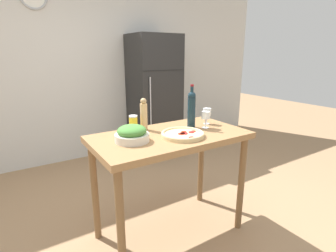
# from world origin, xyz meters

# --- Properties ---
(ground_plane) EXTENTS (14.00, 14.00, 0.00)m
(ground_plane) POSITION_xyz_m (0.00, 0.00, 0.00)
(ground_plane) COLOR #9E7A56
(wall_back) EXTENTS (6.40, 0.08, 2.60)m
(wall_back) POSITION_xyz_m (-0.00, 2.21, 1.30)
(wall_back) COLOR silver
(wall_back) RESTS_ON ground_plane
(refrigerator) EXTENTS (0.70, 0.64, 1.82)m
(refrigerator) POSITION_xyz_m (0.91, 1.86, 0.91)
(refrigerator) COLOR black
(refrigerator) RESTS_ON ground_plane
(prep_counter) EXTENTS (1.25, 0.67, 0.92)m
(prep_counter) POSITION_xyz_m (0.00, 0.00, 0.80)
(prep_counter) COLOR olive
(prep_counter) RESTS_ON ground_plane
(wine_bottle) EXTENTS (0.07, 0.07, 0.38)m
(wine_bottle) POSITION_xyz_m (0.26, 0.07, 1.08)
(wine_bottle) COLOR #142833
(wine_bottle) RESTS_ON prep_counter
(wine_glass_near) EXTENTS (0.07, 0.07, 0.15)m
(wine_glass_near) POSITION_xyz_m (0.36, -0.01, 1.02)
(wine_glass_near) COLOR silver
(wine_glass_near) RESTS_ON prep_counter
(wine_glass_far) EXTENTS (0.07, 0.07, 0.15)m
(wine_glass_far) POSITION_xyz_m (0.45, 0.09, 1.02)
(wine_glass_far) COLOR silver
(wine_glass_far) RESTS_ON prep_counter
(pepper_mill) EXTENTS (0.06, 0.06, 0.27)m
(pepper_mill) POSITION_xyz_m (-0.12, 0.22, 1.05)
(pepper_mill) COLOR tan
(pepper_mill) RESTS_ON prep_counter
(salad_bowl) EXTENTS (0.25, 0.25, 0.13)m
(salad_bowl) POSITION_xyz_m (-0.33, 0.00, 0.97)
(salad_bowl) COLOR silver
(salad_bowl) RESTS_ON prep_counter
(homemade_pizza) EXTENTS (0.34, 0.34, 0.04)m
(homemade_pizza) POSITION_xyz_m (0.05, -0.10, 0.93)
(homemade_pizza) COLOR #DBC189
(homemade_pizza) RESTS_ON prep_counter
(salt_canister) EXTENTS (0.07, 0.07, 0.13)m
(salt_canister) POSITION_xyz_m (-0.21, 0.23, 0.98)
(salt_canister) COLOR yellow
(salt_canister) RESTS_ON prep_counter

